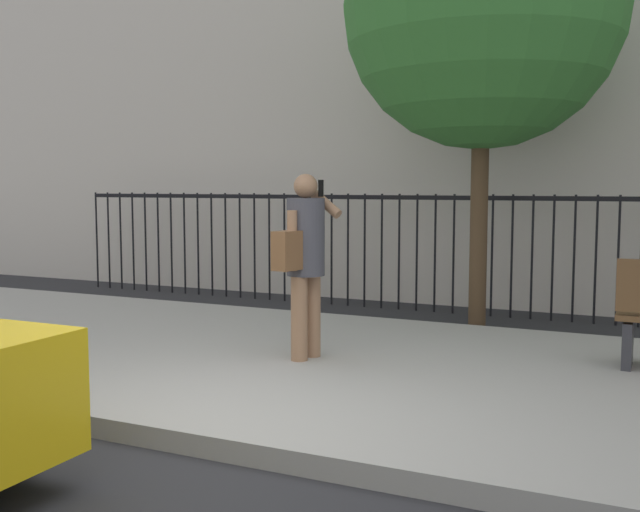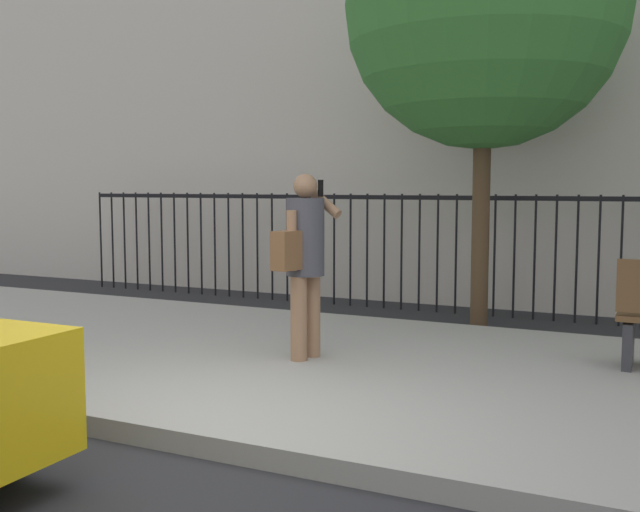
{
  "view_description": "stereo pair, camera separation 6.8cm",
  "coord_description": "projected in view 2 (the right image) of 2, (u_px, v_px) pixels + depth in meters",
  "views": [
    {
      "loc": [
        2.69,
        -3.76,
        1.71
      ],
      "look_at": [
        -0.22,
        2.45,
        1.06
      ],
      "focal_mm": 41.6,
      "sensor_mm": 36.0,
      "label": 1
    },
    {
      "loc": [
        2.76,
        -3.73,
        1.71
      ],
      "look_at": [
        -0.22,
        2.45,
        1.06
      ],
      "focal_mm": 41.6,
      "sensor_mm": 36.0,
      "label": 2
    }
  ],
  "objects": [
    {
      "name": "ground_plane",
      "position": [
        184.0,
        456.0,
        4.7
      ],
      "size": [
        60.0,
        60.0,
        0.0
      ],
      "primitive_type": "plane",
      "color": "#28282B"
    },
    {
      "name": "sidewalk",
      "position": [
        330.0,
        368.0,
        6.67
      ],
      "size": [
        28.0,
        4.4,
        0.15
      ],
      "primitive_type": "cube",
      "color": "#9E9B93",
      "rests_on": "ground"
    },
    {
      "name": "iron_fence",
      "position": [
        447.0,
        237.0,
        9.9
      ],
      "size": [
        12.03,
        0.04,
        1.6
      ],
      "color": "black",
      "rests_on": "ground"
    },
    {
      "name": "pedestrian_on_phone",
      "position": [
        304.0,
        252.0,
        6.6
      ],
      "size": [
        0.49,
        0.69,
        1.66
      ],
      "color": "#936B4C",
      "rests_on": "sidewalk"
    },
    {
      "name": "street_tree_near",
      "position": [
        485.0,
        8.0,
        8.41
      ],
      "size": [
        3.21,
        3.21,
        5.33
      ],
      "color": "#4C3823",
      "rests_on": "ground"
    }
  ]
}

